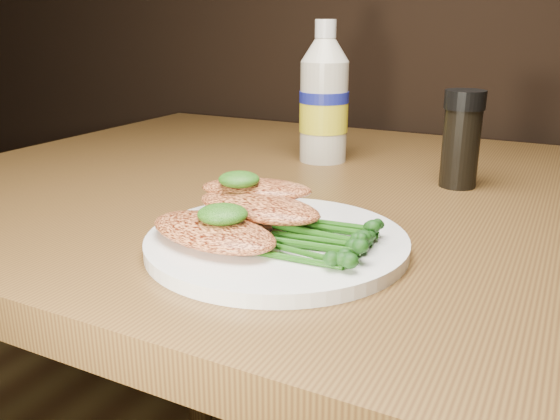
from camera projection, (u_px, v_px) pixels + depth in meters
The scene contains 9 objects.
plate at pixel (277, 242), 0.53m from camera, with size 0.24×0.24×0.01m, color white.
chicken_front at pixel (213, 231), 0.51m from camera, with size 0.13×0.07×0.02m, color #F68C4E.
chicken_mid at pixel (258, 207), 0.55m from camera, with size 0.13×0.07×0.02m, color #F68C4E.
chicken_back at pixel (256, 189), 0.58m from camera, with size 0.11×0.06×0.02m, color #F68C4E.
pesto_front at pixel (223, 214), 0.50m from camera, with size 0.04×0.04×0.02m, color #0E3307.
pesto_back at pixel (239, 179), 0.56m from camera, with size 0.04×0.04×0.02m, color #0E3307.
broccolini_bundle at pixel (315, 236), 0.50m from camera, with size 0.12×0.09×0.02m, color #1C4E11, non-canonical shape.
mayo_bottle at pixel (324, 92), 0.83m from camera, with size 0.07×0.07×0.20m, color beige, non-canonical shape.
pepper_grinder at pixel (461, 139), 0.71m from camera, with size 0.05×0.05×0.12m, color black, non-canonical shape.
Camera 1 is at (0.20, 0.39, 0.95)m, focal length 37.42 mm.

